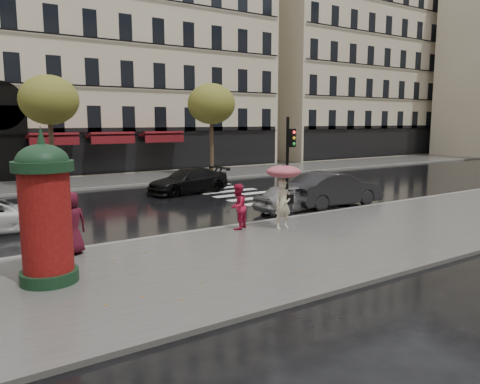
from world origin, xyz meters
TOP-DOWN VIEW (x-y plane):
  - ground at (0.00, 0.00)m, footprint 160.00×160.00m
  - near_sidewalk at (0.00, -0.50)m, footprint 90.00×7.00m
  - far_sidewalk at (0.00, 19.00)m, footprint 90.00×6.00m
  - near_kerb at (0.00, 3.00)m, footprint 90.00×0.25m
  - far_kerb at (0.00, 16.00)m, footprint 90.00×0.25m
  - zebra_crossing at (6.00, 9.60)m, footprint 3.60×11.75m
  - bldg_far_corner at (6.00, 30.00)m, footprint 26.00×14.00m
  - bldg_far_right at (34.00, 30.00)m, footprint 24.00×14.00m
  - tree_far_left at (-2.00, 18.00)m, footprint 3.40×3.40m
  - tree_far_right at (9.00, 18.00)m, footprint 3.40×3.40m
  - woman_umbrella at (2.30, 1.56)m, footprint 1.23×1.23m
  - woman_red at (0.89, 2.40)m, footprint 1.00×0.94m
  - man_burgundy at (-4.90, 2.40)m, footprint 1.01×0.75m
  - morris_column at (-5.98, 0.27)m, footprint 1.40×1.40m
  - traffic_light at (3.50, 2.72)m, footprint 0.28×0.39m
  - car_silver at (5.04, 4.29)m, footprint 3.76×1.68m
  - car_darkgrey at (7.48, 4.20)m, footprint 4.93×1.73m
  - car_black at (3.74, 11.67)m, footprint 4.96×2.47m

SIDE VIEW (x-z plane):
  - ground at x=0.00m, z-range 0.00..0.00m
  - zebra_crossing at x=6.00m, z-range 0.00..0.01m
  - near_sidewalk at x=0.00m, z-range 0.00..0.12m
  - far_sidewalk at x=0.00m, z-range 0.00..0.12m
  - near_kerb at x=0.00m, z-range 0.00..0.14m
  - far_kerb at x=0.00m, z-range 0.00..0.14m
  - car_silver at x=5.04m, z-range 0.00..1.26m
  - car_black at x=3.74m, z-range 0.00..1.38m
  - car_darkgrey at x=7.48m, z-range 0.00..1.62m
  - woman_red at x=0.89m, z-range 0.12..1.76m
  - man_burgundy at x=-4.90m, z-range 0.12..1.99m
  - woman_umbrella at x=2.30m, z-range 0.50..2.86m
  - morris_column at x=-5.98m, z-range 0.04..3.79m
  - traffic_light at x=3.50m, z-range 0.55..4.55m
  - tree_far_left at x=-2.00m, z-range 1.85..8.49m
  - tree_far_right at x=9.00m, z-range 1.85..8.49m
  - bldg_far_corner at x=6.00m, z-range -0.14..22.76m
  - bldg_far_right at x=34.00m, z-range -0.14..22.76m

